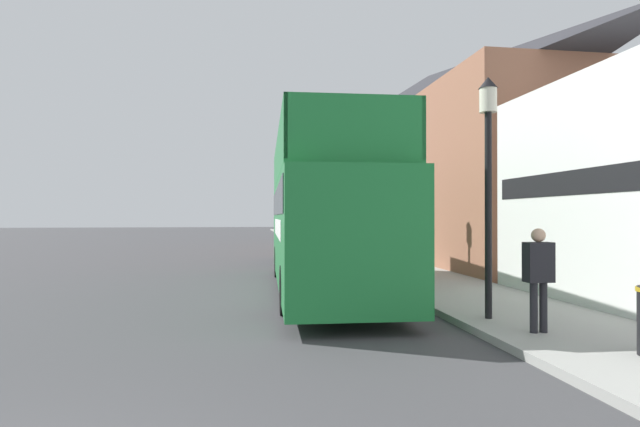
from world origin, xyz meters
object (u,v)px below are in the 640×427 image
lamp_post_third (333,187)px  pedestrian_third (538,270)px  lamp_post_second (377,182)px  parked_car_ahead_of_bus (306,247)px  lamp_post_nearest (488,151)px  tour_bus (323,222)px

lamp_post_third → pedestrian_third: bearing=-88.5°
pedestrian_third → lamp_post_second: size_ratio=0.39×
parked_car_ahead_of_bus → lamp_post_second: bearing=-70.7°
lamp_post_second → lamp_post_nearest: bearing=-89.5°
parked_car_ahead_of_bus → tour_bus: bearing=-90.9°
parked_car_ahead_of_bus → lamp_post_nearest: (1.78, -13.60, 2.62)m
lamp_post_second → lamp_post_third: lamp_post_third is taller
pedestrian_third → lamp_post_nearest: lamp_post_nearest is taller
parked_car_ahead_of_bus → pedestrian_third: size_ratio=2.63×
lamp_post_second → lamp_post_third: size_ratio=0.91×
tour_bus → lamp_post_nearest: lamp_post_nearest is taller
lamp_post_second → lamp_post_third: bearing=90.9°
tour_bus → pedestrian_third: tour_bus is taller
lamp_post_second → tour_bus: bearing=-129.0°
lamp_post_second → parked_car_ahead_of_bus: bearing=106.4°
tour_bus → lamp_post_third: bearing=80.8°
lamp_post_nearest → lamp_post_second: bearing=90.5°
pedestrian_third → lamp_post_nearest: (-0.26, 1.20, 2.11)m
parked_car_ahead_of_bus → pedestrian_third: 14.95m
tour_bus → lamp_post_second: lamp_post_second is taller
lamp_post_nearest → lamp_post_second: 7.73m
parked_car_ahead_of_bus → pedestrian_third: pedestrian_third is taller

